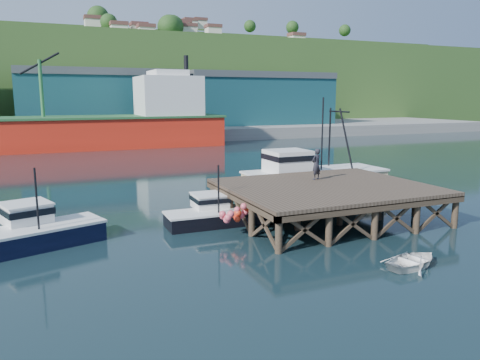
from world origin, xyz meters
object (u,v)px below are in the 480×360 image
dinghy (413,260)px  dockworker (316,164)px  boat_black (214,213)px  boat_navy (33,230)px  trawler (313,175)px

dinghy → dockworker: size_ratio=1.43×
boat_black → dinghy: bearing=-59.8°
boat_navy → dockworker: bearing=-15.8°
trawler → dinghy: 15.76m
trawler → boat_black: bearing=-154.0°
boat_navy → trawler: bearing=-3.1°
trawler → dockworker: trawler is taller
boat_black → trawler: bearing=27.7°
boat_black → dockworker: (7.20, 0.34, 2.47)m
boat_black → trawler: (9.84, 4.96, 0.86)m
dockworker → trawler: bearing=-139.3°
trawler → dinghy: (-4.13, -15.16, -1.23)m
dockworker → dinghy: bearing=62.2°
dinghy → dockworker: (1.50, 10.54, 2.84)m
dinghy → dockworker: bearing=-21.1°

